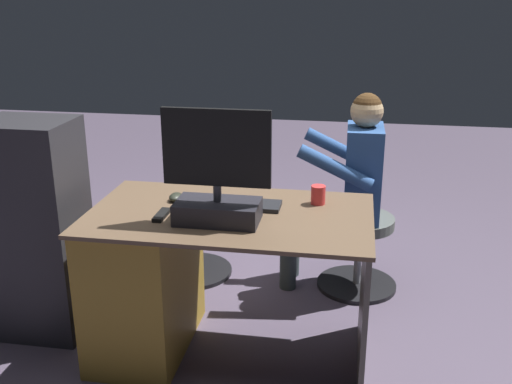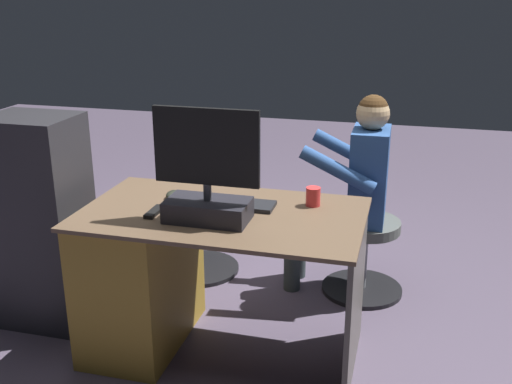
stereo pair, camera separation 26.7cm
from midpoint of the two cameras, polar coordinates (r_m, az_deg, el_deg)
name	(u,v)px [view 2 (the right image)]	position (r m, az deg, el deg)	size (l,w,h in m)	color
ground_plane	(246,311)	(3.44, 1.32, -11.21)	(10.00, 10.00, 0.00)	#4E4456
desk	(157,272)	(3.02, -6.89, -7.55)	(1.31, 0.76, 0.74)	brown
monitor	(207,187)	(2.63, -1.74, 0.48)	(0.47, 0.21, 0.51)	#222128
keyboard	(231,203)	(2.85, 0.26, -1.13)	(0.42, 0.14, 0.02)	black
computer_mouse	(173,194)	(2.96, -5.35, -0.27)	(0.06, 0.10, 0.04)	black
cup	(313,197)	(2.86, 8.10, -0.47)	(0.07, 0.07, 0.09)	red
tv_remote	(154,212)	(2.77, -6.88, -1.91)	(0.04, 0.15, 0.02)	black
office_chair_teddy	(199,233)	(3.78, -3.41, -3.94)	(0.49, 0.49, 0.45)	black
teddy_bear	(198,178)	(3.67, -3.47, 1.28)	(0.24, 0.25, 0.36)	tan
visitor_chair	(364,250)	(3.61, 12.31, -5.41)	(0.47, 0.47, 0.45)	black
person	(352,181)	(3.46, 11.26, 1.00)	(0.56, 0.48, 1.18)	#2C4E88
equipment_rack	(42,223)	(3.28, -17.43, -2.81)	(0.44, 0.36, 1.13)	#27272B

